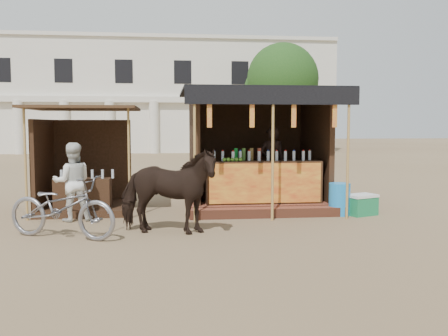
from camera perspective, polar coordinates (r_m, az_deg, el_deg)
ground at (r=8.77m, az=1.21°, el=-8.09°), size 120.00×120.00×0.00m
main_stall at (r=12.06m, az=3.88°, el=0.42°), size 3.60×3.61×2.78m
secondary_stall at (r=11.93m, az=-16.24°, el=-0.67°), size 2.40×2.40×2.38m
cow at (r=9.06m, az=-6.49°, el=-2.65°), size 2.01×1.27×1.57m
motorbike at (r=9.15m, az=-18.04°, el=-4.28°), size 2.21×1.50×1.10m
bystander at (r=10.71m, az=-16.94°, el=-1.53°), size 0.89×0.76×1.62m
blue_barrel at (r=11.24m, az=13.05°, el=-3.49°), size 0.51×0.51×0.70m
red_crate at (r=11.43m, az=15.14°, el=-4.42°), size 0.49×0.46×0.30m
cooler at (r=11.38m, az=15.43°, el=-4.05°), size 0.76×0.65×0.46m
background_building at (r=38.47m, az=-7.91°, el=7.91°), size 26.00×7.45×8.18m
tree at (r=31.50m, az=6.31°, el=9.78°), size 4.50×4.40×7.00m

